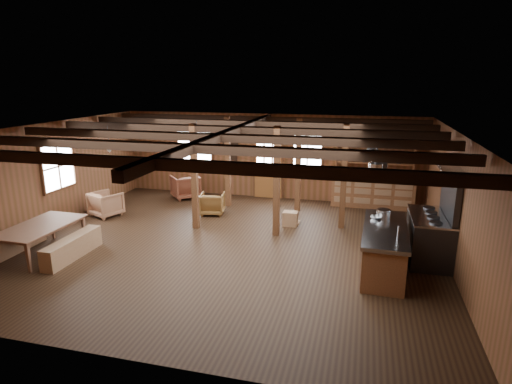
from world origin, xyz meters
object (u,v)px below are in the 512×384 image
armchair_b (212,204)px  armchair_a (185,187)px  armchair_c (106,204)px  kitchen_island (384,248)px  commercial_range (433,230)px  dining_table (43,240)px

armchair_b → armchair_a: bearing=-55.0°
armchair_a → armchair_c: 2.80m
armchair_a → armchair_b: armchair_a is taller
kitchen_island → armchair_b: size_ratio=3.59×
armchair_c → commercial_range: bearing=-163.4°
armchair_a → armchair_b: 2.08m
kitchen_island → armchair_c: kitchen_island is taller
commercial_range → armchair_c: (-8.79, 0.97, -0.32)m
commercial_range → armchair_b: (-5.84, 1.91, -0.36)m
commercial_range → armchair_b: size_ratio=3.06×
armchair_c → dining_table: bearing=117.8°
armchair_a → armchair_c: size_ratio=1.08×
commercial_range → armchair_b: bearing=161.9°
commercial_range → armchair_c: size_ratio=2.73×
commercial_range → armchair_a: size_ratio=2.52×
armchair_a → kitchen_island: bearing=104.9°
commercial_range → dining_table: commercial_range is taller
commercial_range → armchair_a: commercial_range is taller
commercial_range → armchair_a: (-7.32, 3.36, -0.29)m
armchair_b → armchair_c: armchair_c is taller
commercial_range → armchair_c: 8.85m
dining_table → armchair_b: 4.66m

